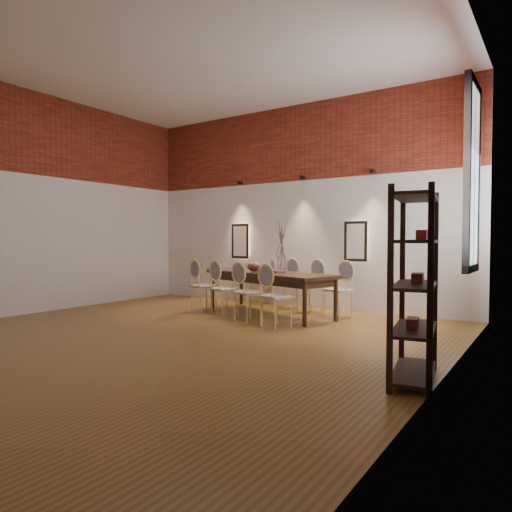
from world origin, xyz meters
The scene contains 30 objects.
floor centered at (0.00, 0.00, -0.01)m, with size 7.00×7.00×0.02m, color brown.
ceiling centered at (0.00, 0.00, 4.01)m, with size 7.00×7.00×0.02m, color silver.
wall_back centered at (0.00, 3.55, 2.00)m, with size 7.00×0.10×4.00m, color silver.
wall_left centered at (-3.55, 0.00, 2.00)m, with size 0.10×7.00×4.00m, color silver.
wall_right centered at (3.55, 0.00, 2.00)m, with size 0.10×7.00×4.00m, color silver.
brick_band_back centered at (0.00, 3.48, 3.25)m, with size 7.00×0.02×1.50m, color maroon.
brick_band_left centered at (-3.48, 0.00, 3.25)m, with size 0.02×7.00×1.50m, color maroon.
brick_band_right centered at (3.48, 0.00, 3.25)m, with size 0.02×7.00×1.50m, color maroon.
niche_left centered at (-1.30, 3.45, 1.30)m, with size 0.36×0.06×0.66m, color #FFEAC6.
niche_right centered at (1.30, 3.45, 1.30)m, with size 0.36×0.06×0.66m, color #FFEAC6.
spot_fixture_left centered at (-1.30, 3.42, 2.55)m, with size 0.08×0.08×0.10m, color black.
spot_fixture_mid centered at (0.20, 3.42, 2.55)m, with size 0.08×0.08×0.10m, color black.
spot_fixture_right centered at (1.60, 3.42, 2.55)m, with size 0.08×0.08×0.10m, color black.
window_glass centered at (3.46, 2.00, 2.15)m, with size 0.02×0.78×2.38m, color silver.
window_frame centered at (3.44, 2.00, 2.15)m, with size 0.08×0.90×2.50m, color black.
window_mullion centered at (3.44, 2.00, 2.15)m, with size 0.06×0.06×2.40m, color black.
dining_table centered at (0.09, 2.34, 0.38)m, with size 2.70×0.87×0.75m, color black.
chair_near_a centered at (-1.09, 1.96, 0.47)m, with size 0.44×0.44×0.94m, color #E9CD7F, non-canonical shape.
chair_near_b centered at (-0.45, 1.76, 0.47)m, with size 0.44×0.44×0.94m, color #E9CD7F, non-canonical shape.
chair_near_c centered at (0.19, 1.56, 0.47)m, with size 0.44×0.44×0.94m, color #E9CD7F, non-canonical shape.
chair_near_d centered at (0.84, 1.35, 0.47)m, with size 0.44×0.44×0.94m, color #E9CD7F, non-canonical shape.
chair_far_a centered at (-0.66, 3.33, 0.47)m, with size 0.44×0.44×0.94m, color #E9CD7F, non-canonical shape.
chair_far_b centered at (-0.02, 3.12, 0.47)m, with size 0.44×0.44×0.94m, color #E9CD7F, non-canonical shape.
chair_far_c centered at (0.62, 2.92, 0.47)m, with size 0.44×0.44×0.94m, color #E9CD7F, non-canonical shape.
chair_far_d centered at (1.27, 2.71, 0.47)m, with size 0.44×0.44×0.94m, color #E9CD7F, non-canonical shape.
vase centered at (0.42, 2.23, 0.90)m, with size 0.14×0.14×0.30m, color silver.
dried_branches centered at (0.42, 2.23, 1.35)m, with size 0.50×0.50×0.70m, color brown, non-canonical shape.
bowl centered at (-0.27, 2.40, 0.84)m, with size 0.24×0.24×0.18m, color brown.
book centered at (0.21, 2.38, 0.77)m, with size 0.26×0.18×0.03m, color #822553.
shelving_rack centered at (3.28, -0.20, 0.90)m, with size 0.38×1.00×1.80m, color black, non-canonical shape.
Camera 1 is at (4.38, -4.56, 1.32)m, focal length 32.00 mm.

